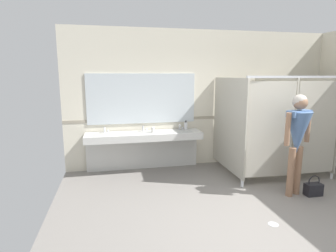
# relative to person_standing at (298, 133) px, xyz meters

# --- Properties ---
(ground_plane) EXTENTS (6.10, 5.92, 0.10)m
(ground_plane) POSITION_rel_person_standing_xyz_m (-0.85, -0.74, -1.12)
(ground_plane) COLOR gray
(wall_back) EXTENTS (6.10, 0.12, 2.92)m
(wall_back) POSITION_rel_person_standing_xyz_m (-0.85, 1.98, 0.40)
(wall_back) COLOR beige
(wall_back) RESTS_ON ground_plane
(wall_back_tile_band) EXTENTS (6.10, 0.01, 0.06)m
(wall_back_tile_band) POSITION_rel_person_standing_xyz_m (-0.85, 1.92, -0.02)
(wall_back_tile_band) COLOR #9E937F
(wall_back_tile_band) RESTS_ON wall_back
(vanity_counter) EXTENTS (2.36, 0.52, 0.94)m
(vanity_counter) POSITION_rel_person_standing_xyz_m (-2.29, 1.72, -0.46)
(vanity_counter) COLOR silver
(vanity_counter) RESTS_ON ground_plane
(mirror_panel) EXTENTS (2.26, 0.02, 1.04)m
(mirror_panel) POSITION_rel_person_standing_xyz_m (-2.29, 1.91, 0.43)
(mirror_panel) COLOR silver
(mirror_panel) RESTS_ON wall_back
(bathroom_stalls) EXTENTS (1.94, 1.48, 1.97)m
(bathroom_stalls) POSITION_rel_person_standing_xyz_m (0.27, 0.97, -0.04)
(bathroom_stalls) COLOR #B2AD9E
(bathroom_stalls) RESTS_ON ground_plane
(person_standing) EXTENTS (0.56, 0.50, 1.68)m
(person_standing) POSITION_rel_person_standing_xyz_m (0.00, 0.00, 0.00)
(person_standing) COLOR #8C664C
(person_standing) RESTS_ON ground_plane
(handbag) EXTENTS (0.28, 0.15, 0.35)m
(handbag) POSITION_rel_person_standing_xyz_m (0.32, -0.09, -0.95)
(handbag) COLOR black
(handbag) RESTS_ON ground_plane
(soap_dispenser) EXTENTS (0.07, 0.07, 0.19)m
(soap_dispenser) POSITION_rel_person_standing_xyz_m (-1.37, 1.80, -0.16)
(soap_dispenser) COLOR white
(soap_dispenser) RESTS_ON vanity_counter
(paper_cup) EXTENTS (0.07, 0.07, 0.11)m
(paper_cup) POSITION_rel_person_standing_xyz_m (-2.11, 1.60, -0.18)
(paper_cup) COLOR white
(paper_cup) RESTS_ON vanity_counter
(floor_drain_cover) EXTENTS (0.14, 0.14, 0.01)m
(floor_drain_cover) POSITION_rel_person_standing_xyz_m (-0.85, -0.78, -1.06)
(floor_drain_cover) COLOR #B7BABF
(floor_drain_cover) RESTS_ON ground_plane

